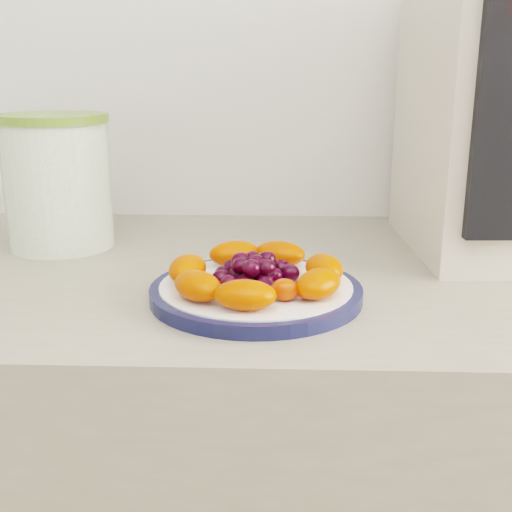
{
  "coord_description": "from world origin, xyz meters",
  "views": [
    {
      "loc": [
        -0.0,
        0.4,
        1.15
      ],
      "look_at": [
        -0.03,
        1.08,
        0.95
      ],
      "focal_mm": 45.0,
      "sensor_mm": 36.0,
      "label": 1
    }
  ],
  "objects": [
    {
      "name": "appliance_body",
      "position": [
        0.29,
        1.31,
        1.09
      ],
      "size": [
        0.23,
        0.32,
        0.39
      ],
      "primitive_type": "cube",
      "rotation": [
        0.0,
        0.0,
        0.04
      ],
      "color": "beige",
      "rests_on": "counter"
    },
    {
      "name": "appliance_panel",
      "position": [
        0.25,
        1.14,
        1.1
      ],
      "size": [
        0.07,
        0.02,
        0.29
      ],
      "primitive_type": "cube",
      "rotation": [
        0.0,
        0.0,
        0.04
      ],
      "color": "black",
      "rests_on": "appliance_body"
    },
    {
      "name": "plate_face",
      "position": [
        -0.03,
        1.08,
        0.91
      ],
      "size": [
        0.22,
        0.22,
        0.02
      ],
      "primitive_type": "cylinder",
      "color": "white",
      "rests_on": "counter"
    },
    {
      "name": "canister_lid",
      "position": [
        -0.32,
        1.29,
        1.08
      ],
      "size": [
        0.2,
        0.2,
        0.01
      ],
      "primitive_type": "cylinder",
      "rotation": [
        0.0,
        0.0,
        0.38
      ],
      "color": "olive",
      "rests_on": "canister"
    },
    {
      "name": "plate_rim",
      "position": [
        -0.03,
        1.08,
        0.91
      ],
      "size": [
        0.24,
        0.24,
        0.01
      ],
      "primitive_type": "cylinder",
      "color": "#12173C",
      "rests_on": "counter"
    },
    {
      "name": "canister",
      "position": [
        -0.32,
        1.29,
        0.99
      ],
      "size": [
        0.19,
        0.19,
        0.18
      ],
      "primitive_type": "cylinder",
      "rotation": [
        0.0,
        0.0,
        0.38
      ],
      "color": "#3A6913",
      "rests_on": "counter"
    },
    {
      "name": "fruit_plate",
      "position": [
        -0.03,
        1.07,
        0.93
      ],
      "size": [
        0.2,
        0.2,
        0.03
      ],
      "color": "red",
      "rests_on": "plate_face"
    }
  ]
}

